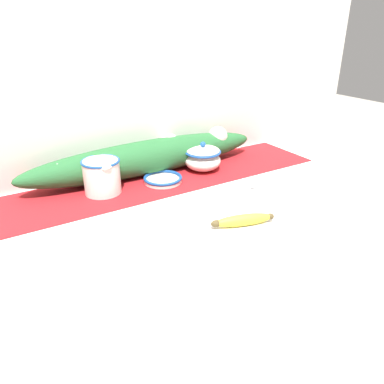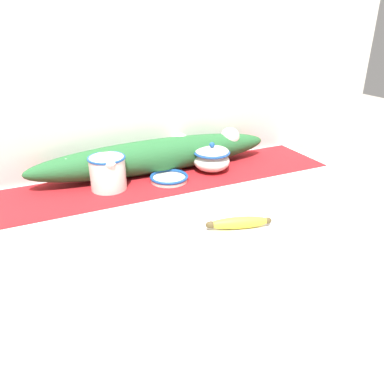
# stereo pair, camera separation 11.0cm
# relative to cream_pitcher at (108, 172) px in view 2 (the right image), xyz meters

# --- Properties ---
(countertop) EXTENTS (1.33, 0.67, 0.88)m
(countertop) POSITION_rel_cream_pitcher_xyz_m (0.20, -0.19, -0.50)
(countertop) COLOR silver
(countertop) RESTS_ON ground_plane
(back_wall) EXTENTS (2.13, 0.04, 2.40)m
(back_wall) POSITION_rel_cream_pitcher_xyz_m (0.20, 0.17, 0.26)
(back_wall) COLOR silver
(back_wall) RESTS_ON ground_plane
(table_runner) EXTENTS (1.23, 0.28, 0.00)m
(table_runner) POSITION_rel_cream_pitcher_xyz_m (0.20, -0.00, -0.06)
(table_runner) COLOR #A8191E
(table_runner) RESTS_ON countertop
(cream_pitcher) EXTENTS (0.12, 0.14, 0.11)m
(cream_pitcher) POSITION_rel_cream_pitcher_xyz_m (0.00, 0.00, 0.00)
(cream_pitcher) COLOR white
(cream_pitcher) RESTS_ON countertop
(sugar_bowl) EXTENTS (0.13, 0.13, 0.11)m
(sugar_bowl) POSITION_rel_cream_pitcher_xyz_m (0.38, -0.00, -0.01)
(sugar_bowl) COLOR white
(sugar_bowl) RESTS_ON countertop
(small_dish) EXTENTS (0.13, 0.13, 0.02)m
(small_dish) POSITION_rel_cream_pitcher_xyz_m (0.20, -0.03, -0.05)
(small_dish) COLOR white
(small_dish) RESTS_ON countertop
(banana) EXTENTS (0.18, 0.08, 0.03)m
(banana) POSITION_rel_cream_pitcher_xyz_m (0.26, -0.40, -0.05)
(banana) COLOR yellow
(banana) RESTS_ON countertop
(spoon) EXTENTS (0.16, 0.03, 0.01)m
(spoon) POSITION_rel_cream_pitcher_xyz_m (0.43, -0.22, -0.06)
(spoon) COLOR #B7B7BC
(spoon) RESTS_ON countertop
(poinsettia_garland) EXTENTS (0.91, 0.13, 0.13)m
(poinsettia_garland) POSITION_rel_cream_pitcher_xyz_m (0.20, 0.08, 0.00)
(poinsettia_garland) COLOR #235B2D
(poinsettia_garland) RESTS_ON countertop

